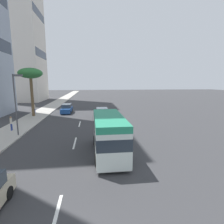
{
  "coord_description": "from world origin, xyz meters",
  "views": [
    {
      "loc": [
        -2.98,
        -1.57,
        5.63
      ],
      "look_at": [
        18.86,
        -4.24,
        1.88
      ],
      "focal_mm": 28.01,
      "sensor_mm": 36.0,
      "label": 1
    }
  ],
  "objects_px": {
    "pedestrian_mid_block": "(11,123)",
    "car_second": "(67,109)",
    "pedestrian_near_lamp": "(35,108)",
    "street_lamp": "(16,98)",
    "minibus_fourth": "(109,133)",
    "car_third": "(102,113)",
    "palm_tree": "(30,74)"
  },
  "relations": [
    {
      "from": "car_third",
      "to": "pedestrian_mid_block",
      "type": "height_order",
      "value": "pedestrian_mid_block"
    },
    {
      "from": "minibus_fourth",
      "to": "pedestrian_mid_block",
      "type": "xyz_separation_m",
      "value": [
        7.56,
        10.5,
        -0.63
      ]
    },
    {
      "from": "minibus_fourth",
      "to": "pedestrian_mid_block",
      "type": "distance_m",
      "value": 12.96
    },
    {
      "from": "car_second",
      "to": "pedestrian_mid_block",
      "type": "xyz_separation_m",
      "value": [
        -12.11,
        4.67,
        0.27
      ]
    },
    {
      "from": "car_third",
      "to": "minibus_fourth",
      "type": "height_order",
      "value": "minibus_fourth"
    },
    {
      "from": "pedestrian_near_lamp",
      "to": "palm_tree",
      "type": "bearing_deg",
      "value": -9.06
    },
    {
      "from": "car_second",
      "to": "pedestrian_mid_block",
      "type": "distance_m",
      "value": 12.98
    },
    {
      "from": "palm_tree",
      "to": "minibus_fourth",
      "type": "bearing_deg",
      "value": -146.79
    },
    {
      "from": "car_third",
      "to": "pedestrian_near_lamp",
      "type": "height_order",
      "value": "pedestrian_near_lamp"
    },
    {
      "from": "palm_tree",
      "to": "street_lamp",
      "type": "bearing_deg",
      "value": -170.12
    },
    {
      "from": "pedestrian_near_lamp",
      "to": "pedestrian_mid_block",
      "type": "bearing_deg",
      "value": -16.93
    },
    {
      "from": "car_third",
      "to": "palm_tree",
      "type": "bearing_deg",
      "value": 78.22
    },
    {
      "from": "minibus_fourth",
      "to": "car_second",
      "type": "bearing_deg",
      "value": 16.5
    },
    {
      "from": "car_third",
      "to": "street_lamp",
      "type": "xyz_separation_m",
      "value": [
        -8.63,
        9.28,
        3.32
      ]
    },
    {
      "from": "car_second",
      "to": "car_third",
      "type": "height_order",
      "value": "car_second"
    },
    {
      "from": "pedestrian_mid_block",
      "to": "palm_tree",
      "type": "relative_size",
      "value": 0.21
    },
    {
      "from": "pedestrian_near_lamp",
      "to": "street_lamp",
      "type": "distance_m",
      "value": 14.34
    },
    {
      "from": "pedestrian_mid_block",
      "to": "palm_tree",
      "type": "xyz_separation_m",
      "value": [
        8.96,
        0.32,
        5.82
      ]
    },
    {
      "from": "car_second",
      "to": "palm_tree",
      "type": "bearing_deg",
      "value": -57.78
    },
    {
      "from": "minibus_fourth",
      "to": "street_lamp",
      "type": "height_order",
      "value": "street_lamp"
    },
    {
      "from": "minibus_fourth",
      "to": "palm_tree",
      "type": "bearing_deg",
      "value": 33.21
    },
    {
      "from": "car_second",
      "to": "pedestrian_near_lamp",
      "type": "xyz_separation_m",
      "value": [
        -0.33,
        5.61,
        0.21
      ]
    },
    {
      "from": "palm_tree",
      "to": "car_third",
      "type": "bearing_deg",
      "value": -101.78
    },
    {
      "from": "pedestrian_mid_block",
      "to": "pedestrian_near_lamp",
      "type": "bearing_deg",
      "value": 165.61
    },
    {
      "from": "car_third",
      "to": "pedestrian_near_lamp",
      "type": "relative_size",
      "value": 2.68
    },
    {
      "from": "pedestrian_mid_block",
      "to": "car_second",
      "type": "bearing_deg",
      "value": 139.96
    },
    {
      "from": "palm_tree",
      "to": "pedestrian_near_lamp",
      "type": "bearing_deg",
      "value": 12.42
    },
    {
      "from": "minibus_fourth",
      "to": "pedestrian_near_lamp",
      "type": "distance_m",
      "value": 22.48
    },
    {
      "from": "car_second",
      "to": "car_third",
      "type": "relative_size",
      "value": 1.15
    },
    {
      "from": "car_second",
      "to": "street_lamp",
      "type": "height_order",
      "value": "street_lamp"
    },
    {
      "from": "car_second",
      "to": "street_lamp",
      "type": "bearing_deg",
      "value": -12.32
    },
    {
      "from": "pedestrian_mid_block",
      "to": "minibus_fourth",
      "type": "bearing_deg",
      "value": 35.29
    }
  ]
}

